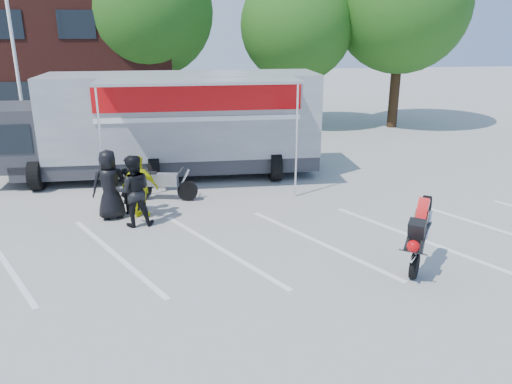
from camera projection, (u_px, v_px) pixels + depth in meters
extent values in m
plane|color=#9A9995|center=(214.00, 269.00, 10.74)|extent=(100.00, 100.00, 0.00)
cube|color=white|center=(212.00, 249.00, 11.68)|extent=(18.09, 13.33, 0.01)
cylinder|color=white|center=(14.00, 54.00, 18.00)|extent=(0.12, 0.12, 8.00)
cylinder|color=#382314|center=(154.00, 96.00, 24.98)|extent=(0.50, 0.50, 3.24)
sphere|color=#194D13|center=(149.00, 12.00, 23.72)|extent=(6.12, 6.12, 6.12)
cylinder|color=#382314|center=(295.00, 99.00, 25.02)|extent=(0.50, 0.50, 2.88)
sphere|color=#194D13|center=(297.00, 25.00, 23.90)|extent=(5.44, 5.44, 5.44)
cylinder|color=#382314|center=(394.00, 93.00, 25.13)|extent=(0.50, 0.50, 3.42)
sphere|color=#194D13|center=(402.00, 5.00, 23.80)|extent=(6.46, 6.46, 6.46)
imported|color=black|center=(110.00, 185.00, 13.27)|extent=(1.05, 0.83, 1.89)
imported|color=black|center=(130.00, 185.00, 13.65)|extent=(0.65, 0.48, 1.65)
imported|color=black|center=(134.00, 191.00, 12.79)|extent=(0.98, 0.80, 1.88)
imported|color=#D2D90B|center=(140.00, 187.00, 13.36)|extent=(1.09, 0.73, 1.72)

